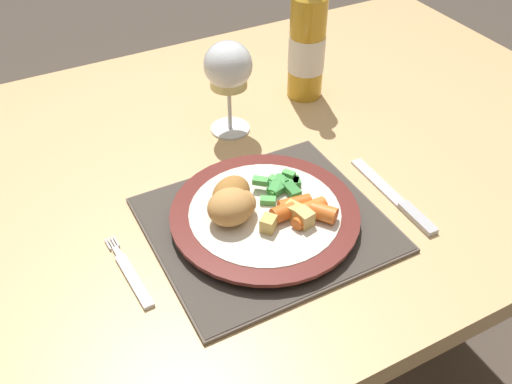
# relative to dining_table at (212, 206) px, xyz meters

# --- Properties ---
(dining_table) EXTENTS (1.46, 0.85, 0.74)m
(dining_table) POSITION_rel_dining_table_xyz_m (0.00, 0.00, 0.00)
(dining_table) COLOR tan
(dining_table) RESTS_ON ground
(placemat) EXTENTS (0.32, 0.28, 0.01)m
(placemat) POSITION_rel_dining_table_xyz_m (0.01, -0.16, 0.09)
(placemat) COLOR brown
(placemat) RESTS_ON dining_table
(dinner_plate) EXTENTS (0.26, 0.26, 0.02)m
(dinner_plate) POSITION_rel_dining_table_xyz_m (0.01, -0.16, 0.10)
(dinner_plate) COLOR silver
(dinner_plate) RESTS_ON placemat
(breaded_croquettes) EXTENTS (0.09, 0.10, 0.05)m
(breaded_croquettes) POSITION_rel_dining_table_xyz_m (-0.03, -0.14, 0.13)
(breaded_croquettes) COLOR #A87033
(breaded_croquettes) RESTS_ON dinner_plate
(green_beans_pile) EXTENTS (0.08, 0.06, 0.02)m
(green_beans_pile) POSITION_rel_dining_table_xyz_m (0.05, -0.13, 0.12)
(green_beans_pile) COLOR #4CA84C
(green_beans_pile) RESTS_ON dinner_plate
(glazed_carrots) EXTENTS (0.08, 0.07, 0.02)m
(glazed_carrots) POSITION_rel_dining_table_xyz_m (0.05, -0.19, 0.12)
(glazed_carrots) COLOR orange
(glazed_carrots) RESTS_ON dinner_plate
(fork) EXTENTS (0.02, 0.14, 0.01)m
(fork) POSITION_rel_dining_table_xyz_m (-0.18, -0.16, 0.09)
(fork) COLOR silver
(fork) RESTS_ON dining_table
(table_knife) EXTENTS (0.02, 0.19, 0.01)m
(table_knife) POSITION_rel_dining_table_xyz_m (0.21, -0.21, 0.09)
(table_knife) COLOR silver
(table_knife) RESTS_ON dining_table
(wine_glass) EXTENTS (0.08, 0.08, 0.16)m
(wine_glass) POSITION_rel_dining_table_xyz_m (0.07, 0.08, 0.20)
(wine_glass) COLOR silver
(wine_glass) RESTS_ON dining_table
(bottle) EXTENTS (0.07, 0.07, 0.28)m
(bottle) POSITION_rel_dining_table_xyz_m (0.25, 0.12, 0.19)
(bottle) COLOR gold
(bottle) RESTS_ON dining_table
(roast_potatoes) EXTENTS (0.07, 0.05, 0.02)m
(roast_potatoes) POSITION_rel_dining_table_xyz_m (0.03, -0.20, 0.12)
(roast_potatoes) COLOR #DBB256
(roast_potatoes) RESTS_ON dinner_plate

